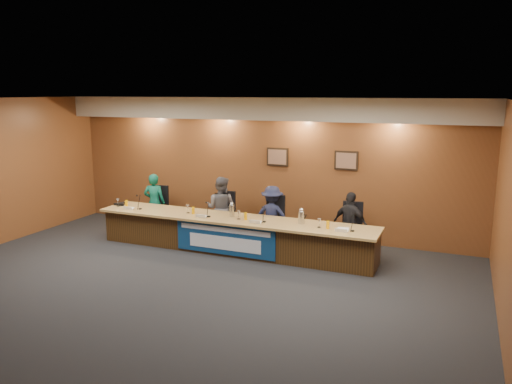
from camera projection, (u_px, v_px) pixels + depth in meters
floor at (173, 292)px, 8.41m from camera, size 10.00×10.00×0.00m
ceiling at (166, 100)px, 7.78m from camera, size 10.00×8.00×0.04m
wall_back at (262, 166)px, 11.72m from camera, size 10.00×0.04×3.20m
soffit at (258, 109)px, 11.22m from camera, size 10.00×0.50×0.50m
dais_body at (233, 235)px, 10.52m from camera, size 6.00×0.80×0.70m
dais_top at (232, 219)px, 10.40m from camera, size 6.10×0.95×0.05m
banner at (225, 239)px, 10.13m from camera, size 2.20×0.02×0.65m
banner_text_upper at (224, 230)px, 10.08m from camera, size 2.00×0.01×0.10m
banner_text_lower at (224, 243)px, 10.14m from camera, size 1.60×0.01×0.28m
wall_photo_left at (278, 157)px, 11.49m from camera, size 0.52×0.04×0.42m
wall_photo_right at (346, 161)px, 10.88m from camera, size 0.52×0.04×0.42m
panelist_a at (154, 203)px, 11.99m from camera, size 0.58×0.46×1.41m
panelist_b at (221, 208)px, 11.31m from camera, size 0.73×0.58×1.45m
panelist_c at (272, 216)px, 10.85m from camera, size 0.90×0.57×1.33m
panelist_d at (350, 224)px, 10.21m from camera, size 0.84×0.56×1.33m
office_chair_a at (157, 211)px, 12.13m from camera, size 0.55×0.55×0.08m
office_chair_b at (223, 218)px, 11.45m from camera, size 0.50×0.50×0.08m
office_chair_c at (274, 223)px, 10.98m from camera, size 0.55×0.55×0.08m
office_chair_d at (351, 232)px, 10.33m from camera, size 0.53×0.53×0.08m
nameplate_a at (128, 208)px, 11.06m from camera, size 0.24×0.08×0.10m
microphone_a at (140, 209)px, 11.12m from camera, size 0.07×0.07×0.02m
juice_glass_a at (126, 203)px, 11.36m from camera, size 0.06×0.06×0.15m
water_glass_a at (118, 203)px, 11.37m from camera, size 0.08×0.08×0.18m
nameplate_b at (201, 216)px, 10.36m from camera, size 0.24×0.08×0.10m
microphone_b at (209, 216)px, 10.45m from camera, size 0.07×0.07×0.02m
juice_glass_b at (193, 211)px, 10.69m from camera, size 0.06×0.06×0.15m
water_glass_b at (188, 209)px, 10.76m from camera, size 0.08×0.08×0.18m
nameplate_c at (255, 221)px, 9.90m from camera, size 0.24×0.08×0.10m
microphone_c at (264, 222)px, 10.03m from camera, size 0.07×0.07×0.02m
juice_glass_c at (246, 216)px, 10.20m from camera, size 0.06×0.06×0.15m
water_glass_c at (239, 215)px, 10.24m from camera, size 0.08×0.08×0.18m
nameplate_d at (341, 230)px, 9.29m from camera, size 0.24×0.08×0.10m
microphone_d at (352, 231)px, 9.36m from camera, size 0.07×0.07×0.02m
juice_glass_d at (328, 225)px, 9.53m from camera, size 0.06×0.06×0.15m
water_glass_d at (319, 223)px, 9.61m from camera, size 0.08×0.08×0.18m
carafe_mid at (232, 211)px, 10.44m from camera, size 0.11×0.11×0.26m
carafe_right at (301, 217)px, 9.88m from camera, size 0.13×0.13×0.25m
speakerphone at (121, 204)px, 11.53m from camera, size 0.32×0.32×0.05m
paper_stack at (343, 229)px, 9.49m from camera, size 0.26×0.33×0.01m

